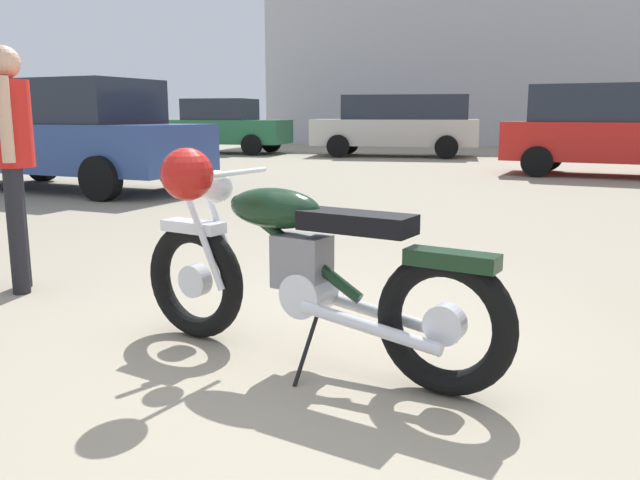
# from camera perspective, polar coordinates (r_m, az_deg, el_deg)

# --- Properties ---
(ground_plane) EXTENTS (80.00, 80.00, 0.00)m
(ground_plane) POSITION_cam_1_polar(r_m,az_deg,el_deg) (3.22, -1.25, -11.27)
(ground_plane) COLOR gray
(vintage_motorcycle) EXTENTS (2.06, 0.72, 1.07)m
(vintage_motorcycle) POSITION_cam_1_polar(r_m,az_deg,el_deg) (3.19, -2.34, -2.22)
(vintage_motorcycle) COLOR black
(vintage_motorcycle) RESTS_ON ground_plane
(bystander) EXTENTS (0.32, 0.37, 1.66)m
(bystander) POSITION_cam_1_polar(r_m,az_deg,el_deg) (4.92, -25.37, 7.59)
(bystander) COLOR black
(bystander) RESTS_ON ground_plane
(red_hatchback_near) EXTENTS (4.07, 2.17, 1.78)m
(red_hatchback_near) POSITION_cam_1_polar(r_m,az_deg,el_deg) (14.21, 23.49, 8.83)
(red_hatchback_near) COLOR black
(red_hatchback_near) RESTS_ON ground_plane
(pale_sedan_back) EXTENTS (4.83, 2.27, 1.74)m
(pale_sedan_back) POSITION_cam_1_polar(r_m,az_deg,el_deg) (11.49, -21.73, 8.79)
(pale_sedan_back) COLOR black
(pale_sedan_back) RESTS_ON ground_plane
(blue_hatchback_right) EXTENTS (4.32, 2.16, 1.67)m
(blue_hatchback_right) POSITION_cam_1_polar(r_m,az_deg,el_deg) (20.95, -8.63, 9.77)
(blue_hatchback_right) COLOR black
(blue_hatchback_right) RESTS_ON ground_plane
(silver_sedan_mid) EXTENTS (4.90, 2.46, 1.74)m
(silver_sedan_mid) POSITION_cam_1_polar(r_m,az_deg,el_deg) (19.28, 6.86, 10.03)
(silver_sedan_mid) COLOR black
(silver_sedan_mid) RESTS_ON ground_plane
(industrial_building) EXTENTS (22.97, 10.29, 16.62)m
(industrial_building) POSITION_cam_1_polar(r_m,az_deg,el_deg) (30.39, 18.98, 15.57)
(industrial_building) COLOR #B2B2B7
(industrial_building) RESTS_ON ground_plane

